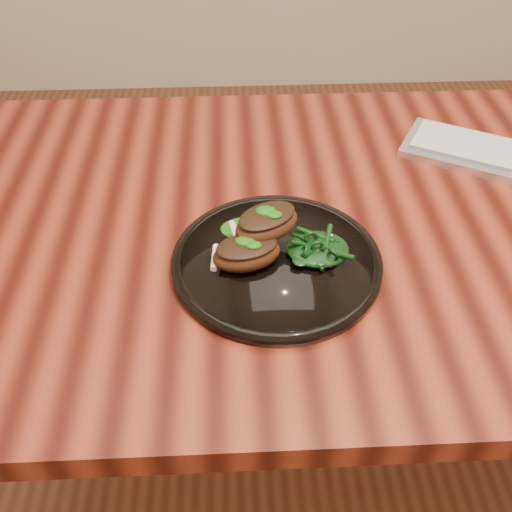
{
  "coord_description": "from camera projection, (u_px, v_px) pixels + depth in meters",
  "views": [
    {
      "loc": [
        -0.31,
        -0.7,
        1.3
      ],
      "look_at": [
        -0.28,
        -0.13,
        0.78
      ],
      "focal_mm": 40.0,
      "sensor_mm": 36.0,
      "label": 1
    }
  ],
  "objects": [
    {
      "name": "herb_smear",
      "position": [
        249.0,
        228.0,
        0.83
      ],
      "size": [
        0.08,
        0.05,
        0.01
      ],
      "primitive_type": "ellipsoid",
      "color": "#0B4707",
      "rests_on": "plate"
    },
    {
      "name": "plate",
      "position": [
        277.0,
        261.0,
        0.8
      ],
      "size": [
        0.29,
        0.29,
        0.02
      ],
      "color": "black",
      "rests_on": "desk"
    },
    {
      "name": "desk",
      "position": [
        419.0,
        248.0,
        0.95
      ],
      "size": [
        1.6,
        0.8,
        0.75
      ],
      "color": "#340C06",
      "rests_on": "ground"
    },
    {
      "name": "lamb_chop_front",
      "position": [
        246.0,
        252.0,
        0.77
      ],
      "size": [
        0.11,
        0.08,
        0.04
      ],
      "color": "#441E0D",
      "rests_on": "plate"
    },
    {
      "name": "lamb_chop_back",
      "position": [
        266.0,
        223.0,
        0.78
      ],
      "size": [
        0.11,
        0.1,
        0.04
      ],
      "color": "#441E0D",
      "rests_on": "plate"
    },
    {
      "name": "greens_heap",
      "position": [
        318.0,
        246.0,
        0.79
      ],
      "size": [
        0.09,
        0.08,
        0.03
      ],
      "color": "black",
      "rests_on": "plate"
    }
  ]
}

